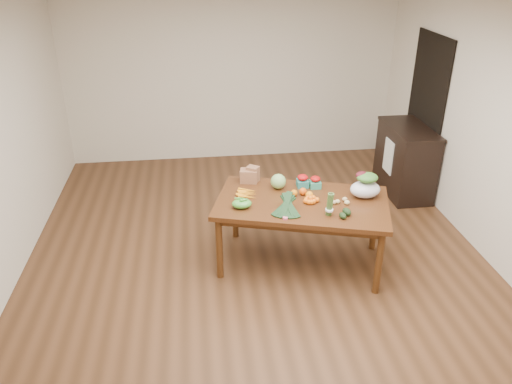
{
  "coord_description": "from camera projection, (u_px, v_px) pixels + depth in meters",
  "views": [
    {
      "loc": [
        -0.59,
        -4.51,
        3.14
      ],
      "look_at": [
        -0.01,
        0.0,
        0.84
      ],
      "focal_mm": 35.0,
      "sensor_mm": 36.0,
      "label": 1
    }
  ],
  "objects": [
    {
      "name": "strawberry_basket_b",
      "position": [
        315.0,
        183.0,
        5.37
      ],
      "size": [
        0.14,
        0.14,
        0.1
      ],
      "primitive_type": null,
      "rotation": [
        0.0,
        0.0,
        -0.29
      ],
      "color": "#B1110B",
      "rests_on": "dining_table"
    },
    {
      "name": "snap_pea_bag",
      "position": [
        242.0,
        204.0,
        4.97
      ],
      "size": [
        0.2,
        0.15,
        0.09
      ],
      "primitive_type": "ellipsoid",
      "color": "#459632",
      "rests_on": "dining_table"
    },
    {
      "name": "potato_c",
      "position": [
        345.0,
        199.0,
        5.1
      ],
      "size": [
        0.05,
        0.05,
        0.05
      ],
      "primitive_type": "ellipsoid",
      "color": "tan",
      "rests_on": "dining_table"
    },
    {
      "name": "potato_b",
      "position": [
        337.0,
        202.0,
        5.05
      ],
      "size": [
        0.05,
        0.05,
        0.04
      ],
      "primitive_type": "ellipsoid",
      "color": "#D4C17A",
      "rests_on": "dining_table"
    },
    {
      "name": "dining_table",
      "position": [
        301.0,
        232.0,
        5.28
      ],
      "size": [
        1.95,
        1.43,
        0.75
      ],
      "primitive_type": "cube",
      "rotation": [
        0.0,
        0.0,
        -0.29
      ],
      "color": "#462310",
      "rests_on": "floor"
    },
    {
      "name": "salad_bag",
      "position": [
        365.0,
        186.0,
        5.14
      ],
      "size": [
        0.37,
        0.32,
        0.24
      ],
      "primitive_type": null,
      "rotation": [
        0.0,
        0.0,
        -0.29
      ],
      "color": "silver",
      "rests_on": "dining_table"
    },
    {
      "name": "asparagus_bundle",
      "position": [
        330.0,
        204.0,
        4.79
      ],
      "size": [
        0.11,
        0.13,
        0.26
      ],
      "primitive_type": null,
      "rotation": [
        0.15,
        0.0,
        -0.29
      ],
      "color": "olive",
      "rests_on": "dining_table"
    },
    {
      "name": "mandarin_cluster",
      "position": [
        310.0,
        199.0,
        5.06
      ],
      "size": [
        0.22,
        0.22,
        0.08
      ],
      "primitive_type": null,
      "rotation": [
        0.0,
        0.0,
        -0.29
      ],
      "color": "#FF600F",
      "rests_on": "dining_table"
    },
    {
      "name": "cabinet",
      "position": [
        405.0,
        160.0,
        6.77
      ],
      "size": [
        0.52,
        1.02,
        0.94
      ],
      "primitive_type": "cube",
      "color": "black",
      "rests_on": "floor"
    },
    {
      "name": "carrots",
      "position": [
        247.0,
        193.0,
        5.23
      ],
      "size": [
        0.27,
        0.27,
        0.03
      ],
      "primitive_type": null,
      "rotation": [
        0.0,
        0.0,
        -0.29
      ],
      "color": "orange",
      "rests_on": "dining_table"
    },
    {
      "name": "dish_towel",
      "position": [
        388.0,
        156.0,
        6.69
      ],
      "size": [
        0.02,
        0.28,
        0.45
      ],
      "primitive_type": "cube",
      "color": "white",
      "rests_on": "cabinet"
    },
    {
      "name": "potato_e",
      "position": [
        347.0,
        202.0,
        5.03
      ],
      "size": [
        0.06,
        0.05,
        0.05
      ],
      "primitive_type": "ellipsoid",
      "color": "#D5BF7B",
      "rests_on": "dining_table"
    },
    {
      "name": "orange_c",
      "position": [
        309.0,
        195.0,
        5.14
      ],
      "size": [
        0.08,
        0.08,
        0.08
      ],
      "primitive_type": "sphere",
      "color": "orange",
      "rests_on": "dining_table"
    },
    {
      "name": "floor",
      "position": [
        257.0,
        260.0,
        5.48
      ],
      "size": [
        6.0,
        6.0,
        0.0
      ],
      "primitive_type": "plane",
      "color": "#56341D",
      "rests_on": "ground"
    },
    {
      "name": "kale_bunch",
      "position": [
        287.0,
        207.0,
        4.83
      ],
      "size": [
        0.42,
        0.47,
        0.16
      ],
      "primitive_type": null,
      "rotation": [
        0.0,
        0.0,
        -0.29
      ],
      "color": "black",
      "rests_on": "dining_table"
    },
    {
      "name": "avocado_a",
      "position": [
        343.0,
        216.0,
        4.78
      ],
      "size": [
        0.08,
        0.1,
        0.06
      ],
      "primitive_type": "ellipsoid",
      "rotation": [
        0.0,
        0.0,
        0.3
      ],
      "color": "black",
      "rests_on": "dining_table"
    },
    {
      "name": "orange_a",
      "position": [
        294.0,
        193.0,
        5.2
      ],
      "size": [
        0.07,
        0.07,
        0.07
      ],
      "primitive_type": "sphere",
      "color": "orange",
      "rests_on": "dining_table"
    },
    {
      "name": "paper_bag",
      "position": [
        249.0,
        175.0,
        5.48
      ],
      "size": [
        0.3,
        0.27,
        0.18
      ],
      "primitive_type": null,
      "rotation": [
        0.0,
        0.0,
        -0.29
      ],
      "color": "#966343",
      "rests_on": "dining_table"
    },
    {
      "name": "doorway_dark",
      "position": [
        425.0,
        114.0,
        6.7
      ],
      "size": [
        0.02,
        1.0,
        2.1
      ],
      "primitive_type": "cube",
      "color": "black",
      "rests_on": "floor"
    },
    {
      "name": "potato_d",
      "position": [
        331.0,
        195.0,
        5.19
      ],
      "size": [
        0.05,
        0.04,
        0.04
      ],
      "primitive_type": "ellipsoid",
      "color": "tan",
      "rests_on": "dining_table"
    },
    {
      "name": "orange_b",
      "position": [
        303.0,
        191.0,
        5.22
      ],
      "size": [
        0.08,
        0.08,
        0.08
      ],
      "primitive_type": "sphere",
      "color": "#DF540D",
      "rests_on": "dining_table"
    },
    {
      "name": "strawberry_basket_a",
      "position": [
        303.0,
        182.0,
        5.39
      ],
      "size": [
        0.15,
        0.15,
        0.11
      ],
      "primitive_type": null,
      "rotation": [
        0.0,
        0.0,
        -0.29
      ],
      "color": "red",
      "rests_on": "dining_table"
    },
    {
      "name": "room_walls",
      "position": [
        257.0,
        145.0,
        4.87
      ],
      "size": [
        5.02,
        6.02,
        2.7
      ],
      "color": "beige",
      "rests_on": "floor"
    },
    {
      "name": "potato_a",
      "position": [
        334.0,
        202.0,
        5.04
      ],
      "size": [
        0.05,
        0.04,
        0.04
      ],
      "primitive_type": "ellipsoid",
      "color": "tan",
      "rests_on": "dining_table"
    },
    {
      "name": "cabbage",
      "position": [
        278.0,
        181.0,
        5.34
      ],
      "size": [
        0.16,
        0.16,
        0.16
      ],
      "primitive_type": "sphere",
      "color": "#92BB6C",
      "rests_on": "dining_table"
    },
    {
      "name": "avocado_b",
      "position": [
        347.0,
        212.0,
        4.83
      ],
      "size": [
        0.1,
        0.13,
        0.07
      ],
      "primitive_type": "ellipsoid",
      "rotation": [
        0.0,
        0.0,
        0.3
      ],
      "color": "black",
      "rests_on": "dining_table"
    }
  ]
}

